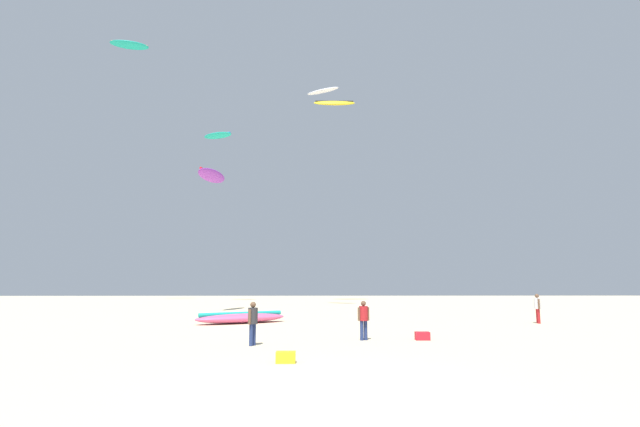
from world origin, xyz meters
The scene contains 12 objects.
ground_plane centered at (0.00, 0.00, 0.00)m, with size 120.00×120.00×0.00m, color beige.
person_foreground centered at (-2.63, 6.66, 0.92)m, with size 0.36×0.48×1.57m.
person_midground centered at (1.59, 8.16, 0.90)m, with size 0.48×0.35×1.54m.
person_left centered at (11.94, 15.25, 0.93)m, with size 0.36×0.53×1.60m.
kite_grounded_near centered at (-4.40, 15.57, 0.30)m, with size 5.19×3.69×0.60m.
cooler_box centered at (3.93, 8.18, 0.16)m, with size 0.56×0.36×0.32m, color red.
gear_bag centered at (-1.21, 3.07, 0.16)m, with size 0.56×0.36×0.32m, color yellow.
kite_aloft_0 centered at (-20.71, 37.94, 27.95)m, with size 4.21×2.29×0.83m.
kite_aloft_1 centered at (1.81, 37.98, 21.42)m, with size 4.48×1.32×1.06m.
kite_aloft_2 centered at (-8.06, 23.72, 10.12)m, with size 2.06×4.15×0.99m.
kite_aloft_3 centered at (-10.93, 38.94, 18.01)m, with size 3.62×2.36×0.70m.
kite_aloft_4 centered at (0.38, 29.12, 19.08)m, with size 3.24×2.47×0.50m.
Camera 1 is at (-0.41, -10.98, 2.38)m, focal length 26.45 mm.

